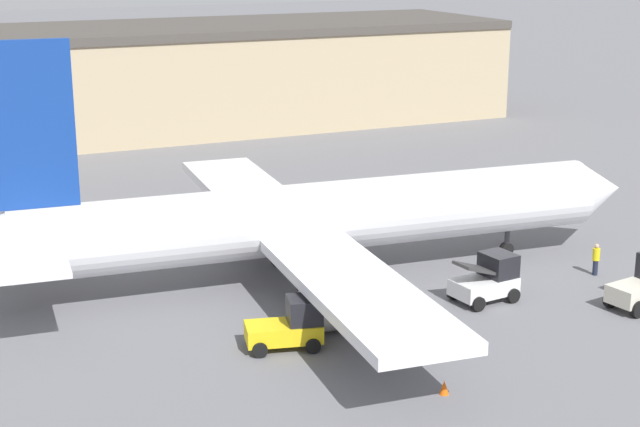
% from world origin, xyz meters
% --- Properties ---
extents(ground_plane, '(400.00, 400.00, 0.00)m').
position_xyz_m(ground_plane, '(0.00, 0.00, 0.00)').
color(ground_plane, slate).
extents(terminal_building, '(69.72, 16.71, 9.00)m').
position_xyz_m(terminal_building, '(-0.16, 42.01, 4.51)').
color(terminal_building, tan).
rests_on(terminal_building, ground_plane).
extents(airplane, '(36.00, 31.78, 12.19)m').
position_xyz_m(airplane, '(-1.08, 0.09, 3.09)').
color(airplane, white).
rests_on(airplane, ground_plane).
extents(ground_crew_worker, '(0.36, 0.36, 1.63)m').
position_xyz_m(ground_crew_worker, '(12.71, -5.42, 0.87)').
color(ground_crew_worker, '#1E2338').
rests_on(ground_crew_worker, ground_plane).
extents(baggage_tug, '(3.39, 2.43, 2.13)m').
position_xyz_m(baggage_tug, '(-4.70, -7.39, 0.96)').
color(baggage_tug, yellow).
rests_on(baggage_tug, ground_plane).
extents(belt_loader_truck, '(3.16, 2.32, 2.19)m').
position_xyz_m(belt_loader_truck, '(5.79, -6.15, 1.03)').
color(belt_loader_truck, silver).
rests_on(belt_loader_truck, ground_plane).
extents(safety_cone_near, '(0.36, 0.36, 0.55)m').
position_xyz_m(safety_cone_near, '(-1.20, -13.76, 0.28)').
color(safety_cone_near, '#EF590F').
rests_on(safety_cone_near, ground_plane).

